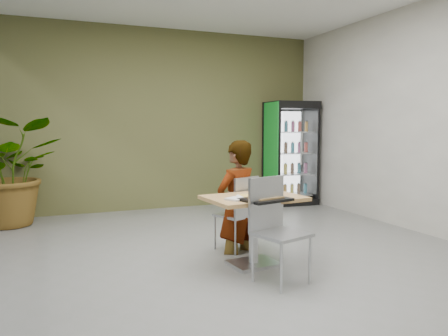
{
  "coord_description": "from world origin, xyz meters",
  "views": [
    {
      "loc": [
        -1.78,
        -4.18,
        1.49
      ],
      "look_at": [
        0.1,
        0.54,
        1.0
      ],
      "focal_mm": 35.0,
      "sensor_mm": 36.0,
      "label": 1
    }
  ],
  "objects_px": {
    "seated_woman": "(237,209)",
    "potted_plant": "(12,172)",
    "soda_cup": "(267,187)",
    "dining_table": "(254,216)",
    "chair_near": "(274,221)",
    "beverage_fridge": "(291,153)",
    "chair_far": "(241,208)",
    "cafeteria_tray": "(266,199)"
  },
  "relations": [
    {
      "from": "chair_near",
      "to": "soda_cup",
      "type": "distance_m",
      "value": 0.61
    },
    {
      "from": "dining_table",
      "to": "potted_plant",
      "type": "xyz_separation_m",
      "value": [
        -2.53,
        3.06,
        0.27
      ]
    },
    {
      "from": "seated_woman",
      "to": "cafeteria_tray",
      "type": "relative_size",
      "value": 3.51
    },
    {
      "from": "dining_table",
      "to": "soda_cup",
      "type": "bearing_deg",
      "value": 14.77
    },
    {
      "from": "beverage_fridge",
      "to": "soda_cup",
      "type": "bearing_deg",
      "value": -119.86
    },
    {
      "from": "dining_table",
      "to": "cafeteria_tray",
      "type": "xyz_separation_m",
      "value": [
        -0.01,
        -0.29,
        0.23
      ]
    },
    {
      "from": "dining_table",
      "to": "cafeteria_tray",
      "type": "bearing_deg",
      "value": -92.08
    },
    {
      "from": "cafeteria_tray",
      "to": "beverage_fridge",
      "type": "xyz_separation_m",
      "value": [
        2.3,
        3.43,
        0.21
      ]
    },
    {
      "from": "soda_cup",
      "to": "chair_near",
      "type": "bearing_deg",
      "value": -110.39
    },
    {
      "from": "chair_far",
      "to": "potted_plant",
      "type": "bearing_deg",
      "value": -66.59
    },
    {
      "from": "chair_far",
      "to": "soda_cup",
      "type": "height_order",
      "value": "soda_cup"
    },
    {
      "from": "seated_woman",
      "to": "cafeteria_tray",
      "type": "height_order",
      "value": "seated_woman"
    },
    {
      "from": "cafeteria_tray",
      "to": "potted_plant",
      "type": "bearing_deg",
      "value": 126.91
    },
    {
      "from": "dining_table",
      "to": "beverage_fridge",
      "type": "height_order",
      "value": "beverage_fridge"
    },
    {
      "from": "chair_near",
      "to": "potted_plant",
      "type": "xyz_separation_m",
      "value": [
        -2.52,
        3.53,
        0.23
      ]
    },
    {
      "from": "soda_cup",
      "to": "beverage_fridge",
      "type": "xyz_separation_m",
      "value": [
        2.11,
        3.08,
        0.14
      ]
    },
    {
      "from": "seated_woman",
      "to": "soda_cup",
      "type": "height_order",
      "value": "seated_woman"
    },
    {
      "from": "chair_far",
      "to": "potted_plant",
      "type": "relative_size",
      "value": 0.55
    },
    {
      "from": "dining_table",
      "to": "chair_near",
      "type": "bearing_deg",
      "value": -91.75
    },
    {
      "from": "seated_woman",
      "to": "beverage_fridge",
      "type": "bearing_deg",
      "value": -153.84
    },
    {
      "from": "dining_table",
      "to": "chair_far",
      "type": "xyz_separation_m",
      "value": [
        0.09,
        0.54,
        -0.01
      ]
    },
    {
      "from": "seated_woman",
      "to": "cafeteria_tray",
      "type": "distance_m",
      "value": 0.91
    },
    {
      "from": "seated_woman",
      "to": "potted_plant",
      "type": "xyz_separation_m",
      "value": [
        -2.58,
        2.49,
        0.3
      ]
    },
    {
      "from": "dining_table",
      "to": "potted_plant",
      "type": "bearing_deg",
      "value": 129.59
    },
    {
      "from": "seated_woman",
      "to": "chair_near",
      "type": "bearing_deg",
      "value": 63.76
    },
    {
      "from": "dining_table",
      "to": "chair_near",
      "type": "height_order",
      "value": "chair_near"
    },
    {
      "from": "seated_woman",
      "to": "chair_far",
      "type": "bearing_deg",
      "value": 111.75
    },
    {
      "from": "dining_table",
      "to": "seated_woman",
      "type": "relative_size",
      "value": 0.65
    },
    {
      "from": "beverage_fridge",
      "to": "potted_plant",
      "type": "distance_m",
      "value": 4.83
    },
    {
      "from": "chair_far",
      "to": "seated_woman",
      "type": "distance_m",
      "value": 0.05
    },
    {
      "from": "soda_cup",
      "to": "potted_plant",
      "type": "height_order",
      "value": "potted_plant"
    },
    {
      "from": "chair_far",
      "to": "chair_near",
      "type": "height_order",
      "value": "chair_near"
    },
    {
      "from": "dining_table",
      "to": "chair_near",
      "type": "distance_m",
      "value": 0.48
    },
    {
      "from": "chair_far",
      "to": "cafeteria_tray",
      "type": "distance_m",
      "value": 0.87
    },
    {
      "from": "seated_woman",
      "to": "cafeteria_tray",
      "type": "xyz_separation_m",
      "value": [
        -0.06,
        -0.87,
        0.25
      ]
    },
    {
      "from": "dining_table",
      "to": "chair_far",
      "type": "bearing_deg",
      "value": 80.71
    },
    {
      "from": "chair_near",
      "to": "potted_plant",
      "type": "bearing_deg",
      "value": 109.1
    },
    {
      "from": "dining_table",
      "to": "seated_woman",
      "type": "bearing_deg",
      "value": 84.88
    },
    {
      "from": "chair_far",
      "to": "cafeteria_tray",
      "type": "height_order",
      "value": "chair_far"
    },
    {
      "from": "potted_plant",
      "to": "seated_woman",
      "type": "bearing_deg",
      "value": -43.92
    },
    {
      "from": "beverage_fridge",
      "to": "chair_near",
      "type": "bearing_deg",
      "value": -118.06
    },
    {
      "from": "dining_table",
      "to": "chair_near",
      "type": "xyz_separation_m",
      "value": [
        -0.01,
        -0.47,
        0.05
      ]
    }
  ]
}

